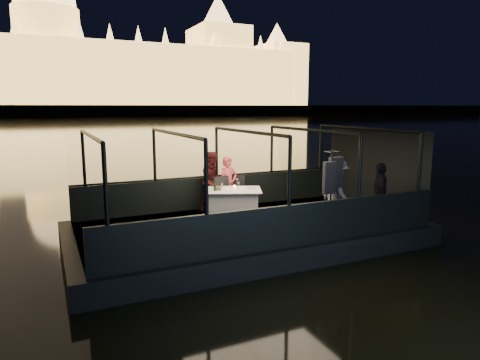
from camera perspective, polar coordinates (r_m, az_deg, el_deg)
name	(u,v)px	position (r m, az deg, el deg)	size (l,w,h in m)	color
river_water	(67,125)	(89.52, -22.07, 6.85)	(500.00, 500.00, 0.00)	black
boat_hull	(247,243)	(10.91, 0.89, -8.37)	(8.60, 4.40, 1.00)	black
boat_deck	(247,224)	(10.77, 0.90, -5.95)	(8.00, 4.00, 0.04)	black
gunwale_port	(217,192)	(12.45, -3.09, -1.59)	(8.00, 0.08, 0.90)	black
gunwale_starboard	(289,226)	(8.95, 6.50, -6.15)	(8.00, 0.08, 0.90)	black
cabin_glass_port	(217,153)	(12.27, -3.14, 3.68)	(8.00, 0.02, 1.40)	#99B2B2
cabin_glass_starboard	(290,171)	(8.71, 6.64, 1.15)	(8.00, 0.02, 1.40)	#99B2B2
cabin_roof_glass	(247,132)	(10.39, 0.93, 6.47)	(8.00, 4.00, 0.02)	#99B2B2
end_wall_fore	(73,192)	(9.52, -21.35, -1.48)	(0.02, 4.00, 2.30)	black
end_wall_aft	(373,169)	(12.75, 17.34, 1.44)	(0.02, 4.00, 2.30)	black
canopy_ribs	(247,178)	(10.52, 0.91, 0.20)	(8.00, 4.00, 2.30)	black
embankment	(51,112)	(219.40, -23.90, 8.28)	(400.00, 140.00, 6.00)	#423D33
parliament_building	(48,39)	(186.17, -24.27, 16.81)	(220.00, 32.00, 60.00)	#F2D18C
dining_table_central	(233,204)	(11.21, -0.93, -3.18)	(1.45, 1.05, 0.77)	silver
chair_port_left	(224,198)	(11.62, -2.12, -2.40)	(0.47, 0.47, 1.00)	black
chair_port_right	(240,195)	(12.02, -0.04, -1.99)	(0.45, 0.45, 0.97)	black
coat_stand	(331,193)	(10.25, 12.01, -1.69)	(0.53, 0.43, 1.92)	black
person_woman_coral	(228,184)	(11.98, -1.57, -0.57)	(0.55, 0.37, 1.53)	#CC4A4F
person_man_maroon	(213,185)	(11.91, -3.59, -0.64)	(0.80, 0.62, 1.67)	#3E1113
passenger_stripe	(336,192)	(10.69, 12.70, -1.51)	(1.08, 0.61, 1.66)	silver
passenger_dark	(380,192)	(10.88, 18.13, -1.56)	(0.93, 0.39, 1.57)	black
wine_bottle	(215,185)	(10.95, -3.37, -0.68)	(0.06, 0.06, 0.29)	#133519
bread_basket	(217,189)	(11.06, -3.04, -1.15)	(0.20, 0.20, 0.08)	brown
amber_candle	(235,187)	(11.29, -0.72, -0.91)	(0.06, 0.06, 0.08)	#FFB73F
plate_near	(251,188)	(11.33, 1.47, -1.05)	(0.25, 0.25, 0.02)	silver
plate_far	(220,187)	(11.40, -2.74, -0.98)	(0.26, 0.26, 0.02)	silver
wine_glass_white	(222,187)	(11.04, -2.42, -0.88)	(0.06, 0.06, 0.19)	silver
wine_glass_red	(237,183)	(11.56, -0.40, -0.39)	(0.07, 0.07, 0.20)	white
wine_glass_empty	(239,185)	(11.18, -0.19, -0.73)	(0.06, 0.06, 0.18)	silver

